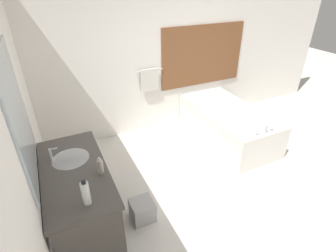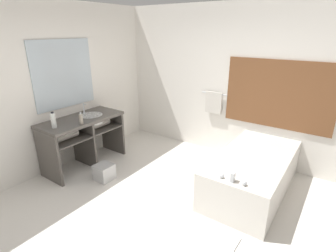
{
  "view_description": "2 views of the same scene",
  "coord_description": "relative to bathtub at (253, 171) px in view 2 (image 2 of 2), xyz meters",
  "views": [
    {
      "loc": [
        -1.91,
        -1.91,
        2.58
      ],
      "look_at": [
        -0.55,
        0.91,
        0.77
      ],
      "focal_mm": 28.0,
      "sensor_mm": 36.0,
      "label": 1
    },
    {
      "loc": [
        1.7,
        -2.19,
        2.26
      ],
      "look_at": [
        -0.52,
        0.99,
        0.82
      ],
      "focal_mm": 28.0,
      "sensor_mm": 36.0,
      "label": 2
    }
  ],
  "objects": [
    {
      "name": "ground_plane",
      "position": [
        -0.8,
        -1.26,
        -0.31
      ],
      "size": [
        16.0,
        16.0,
        0.0
      ],
      "primitive_type": "plane",
      "color": "silver",
      "rests_on": "ground"
    },
    {
      "name": "soap_dispenser",
      "position": [
        -2.42,
        -1.06,
        0.63
      ],
      "size": [
        0.06,
        0.06,
        0.19
      ],
      "color": "gray",
      "rests_on": "vanity_counter"
    },
    {
      "name": "wall_left_with_mirror",
      "position": [
        -3.02,
        -1.25,
        1.04
      ],
      "size": [
        0.08,
        7.4,
        2.7
      ],
      "color": "white",
      "rests_on": "ground_plane"
    },
    {
      "name": "wall_back_with_blinds",
      "position": [
        -0.77,
        0.97,
        1.03
      ],
      "size": [
        7.4,
        0.13,
        2.7
      ],
      "color": "white",
      "rests_on": "ground_plane"
    },
    {
      "name": "bathtub",
      "position": [
        0.0,
        0.0,
        0.0
      ],
      "size": [
        0.92,
        1.86,
        0.69
      ],
      "color": "silver",
      "rests_on": "ground_plane"
    },
    {
      "name": "vanity_counter",
      "position": [
        -2.66,
        -0.85,
        0.32
      ],
      "size": [
        0.64,
        1.38,
        0.86
      ],
      "color": "#4C4742",
      "rests_on": "ground_plane"
    },
    {
      "name": "sink_faucet",
      "position": [
        -2.84,
        -0.68,
        0.64
      ],
      "size": [
        0.09,
        0.04,
        0.18
      ],
      "color": "silver",
      "rests_on": "vanity_counter"
    },
    {
      "name": "water_bottle_1",
      "position": [
        -2.62,
        -1.4,
        0.67
      ],
      "size": [
        0.07,
        0.07,
        0.25
      ],
      "color": "silver",
      "rests_on": "vanity_counter"
    },
    {
      "name": "waste_bin",
      "position": [
        -2.02,
        -1.04,
        -0.19
      ],
      "size": [
        0.27,
        0.27,
        0.25
      ],
      "color": "#B2B2B2",
      "rests_on": "ground_plane"
    }
  ]
}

